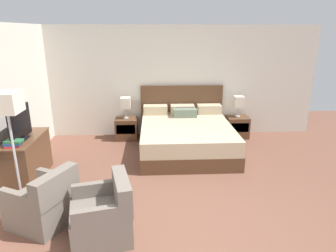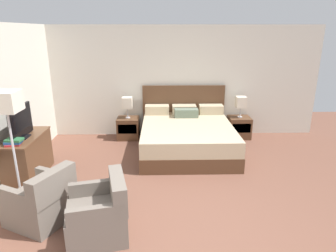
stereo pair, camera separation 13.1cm
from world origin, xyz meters
The scene contains 16 objects.
ground_plane centered at (0.00, 0.00, 0.00)m, with size 11.53×11.53×0.00m, color brown.
wall_back centered at (0.00, 3.87, 1.26)m, with size 6.74×0.06×2.51m, color silver.
wall_left centered at (-2.80, 1.62, 1.26)m, with size 0.06×5.64×2.51m, color silver.
bed centered at (0.26, 2.80, 0.32)m, with size 1.90×2.14×1.19m.
nightstand_left centered at (-1.03, 3.56, 0.24)m, with size 0.49×0.45×0.49m.
nightstand_right centered at (1.54, 3.56, 0.24)m, with size 0.49×0.45×0.49m.
table_lamp_left centered at (-1.03, 3.56, 0.84)m, with size 0.22×0.22×0.48m.
table_lamp_right centered at (1.54, 3.56, 0.84)m, with size 0.22×0.22×0.48m.
dresser centered at (-2.52, 1.68, 0.38)m, with size 0.45×1.10×0.73m.
tv centered at (-2.52, 1.62, 0.98)m, with size 0.18×0.75×0.53m.
book_red_cover centered at (-2.52, 1.30, 0.74)m, with size 0.21×0.18×0.03m, color #B7282D.
book_blue_cover centered at (-2.52, 1.30, 0.77)m, with size 0.23×0.16×0.04m, color #234C8E.
book_small_top centered at (-2.50, 1.30, 0.81)m, with size 0.24×0.16×0.04m, color #2D7042.
armchair_by_window centered at (-1.82, 0.41, 0.28)m, with size 0.92×0.91×0.76m.
armchair_companion centered at (-1.01, 0.11, 0.28)m, with size 0.82×0.82×0.76m.
floor_lamp centered at (-2.30, 0.85, 1.39)m, with size 0.34×0.34×1.64m.
Camera 2 is at (-0.27, -3.00, 2.39)m, focal length 32.00 mm.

